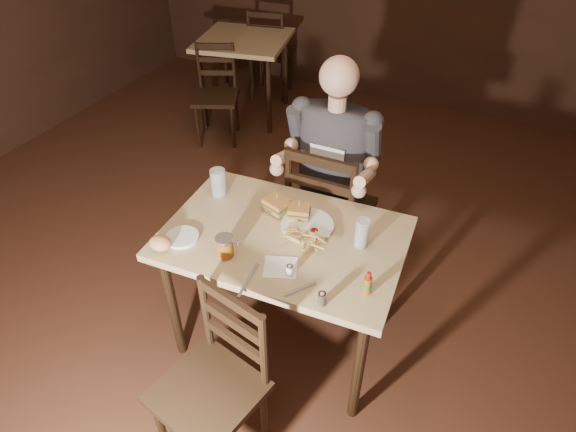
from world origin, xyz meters
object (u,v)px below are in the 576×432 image
at_px(bg_chair_far, 271,52).
at_px(bg_chair_near, 216,97).
at_px(hot_sauce, 368,283).
at_px(main_table, 284,249).
at_px(glass_right, 362,233).
at_px(side_plate, 182,238).
at_px(bg_table, 244,48).
at_px(syrup_dispenser, 225,247).
at_px(chair_far, 330,210).
at_px(diner, 332,144).
at_px(chair_near, 208,392).
at_px(dinner_plate, 307,226).
at_px(glass_left, 218,182).

xyz_separation_m(bg_chair_far, bg_chair_near, (0.00, -1.10, -0.04)).
bearing_deg(hot_sauce, main_table, 159.05).
distance_m(glass_right, side_plate, 0.84).
height_order(bg_table, syrup_dispenser, syrup_dispenser).
distance_m(bg_table, side_plate, 2.80).
relative_size(chair_far, bg_chair_near, 1.17).
distance_m(chair_far, diner, 0.48).
distance_m(main_table, chair_near, 0.74).
bearing_deg(bg_table, bg_chair_near, -90.00).
xyz_separation_m(main_table, side_plate, (-0.42, -0.23, 0.09)).
bearing_deg(diner, side_plate, -118.71).
xyz_separation_m(bg_table, diner, (1.55, -1.78, 0.29)).
xyz_separation_m(chair_near, glass_right, (0.38, 0.78, 0.41)).
xyz_separation_m(bg_table, syrup_dispenser, (1.35, -2.58, 0.14)).
bearing_deg(dinner_plate, hot_sauce, -35.91).
height_order(bg_chair_near, diner, diner).
xyz_separation_m(chair_far, side_plate, (-0.44, -0.84, 0.28)).
bearing_deg(bg_chair_far, diner, 112.28).
distance_m(glass_left, glass_right, 0.80).
bearing_deg(bg_table, chair_near, -63.63).
relative_size(chair_near, glass_right, 5.92).
distance_m(main_table, dinner_plate, 0.16).
height_order(main_table, glass_right, glass_right).
distance_m(chair_far, glass_left, 0.74).
bearing_deg(bg_table, hot_sauce, -51.63).
relative_size(main_table, hot_sauce, 10.30).
xyz_separation_m(main_table, hot_sauce, (0.47, -0.18, 0.14)).
distance_m(chair_far, hot_sauce, 0.97).
bearing_deg(hot_sauce, diner, 121.22).
distance_m(diner, glass_left, 0.63).
height_order(bg_table, chair_far, chair_far).
distance_m(main_table, syrup_dispenser, 0.33).
xyz_separation_m(dinner_plate, hot_sauce, (0.39, -0.28, 0.05)).
height_order(diner, glass_right, diner).
bearing_deg(bg_chair_far, main_table, 106.55).
bearing_deg(chair_near, glass_left, 129.66).
height_order(bg_table, diner, diner).
xyz_separation_m(chair_far, bg_chair_far, (-1.55, 2.28, -0.04)).
bearing_deg(side_plate, dinner_plate, 33.31).
xyz_separation_m(bg_chair_near, side_plate, (1.11, -2.02, 0.36)).
distance_m(main_table, hot_sauce, 0.52).
distance_m(dinner_plate, side_plate, 0.60).
bearing_deg(dinner_plate, side_plate, -146.69).
relative_size(main_table, bg_chair_near, 1.40).
height_order(glass_right, syrup_dispenser, glass_right).
bearing_deg(dinner_plate, bg_chair_near, 133.56).
bearing_deg(bg_chair_far, bg_table, 78.70).
relative_size(bg_table, glass_left, 6.39).
xyz_separation_m(bg_chair_near, dinner_plate, (1.61, -1.69, 0.36)).
bearing_deg(bg_chair_far, hot_sauce, 111.72).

